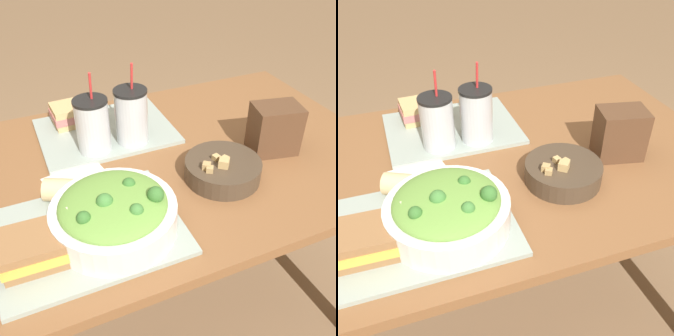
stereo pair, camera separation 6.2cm
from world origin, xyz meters
The scene contains 14 objects.
ground_plane centered at (0.00, 0.00, 0.00)m, with size 12.00×12.00×0.00m, color #846647.
dining_table centered at (0.00, 0.00, 0.63)m, with size 1.44×0.84×0.72m.
tray_near centered at (-0.21, -0.21, 0.73)m, with size 0.41×0.32×0.01m.
tray_far centered at (-0.05, 0.21, 0.73)m, with size 0.41×0.32×0.01m.
salad_bowl centered at (-0.15, -0.23, 0.79)m, with size 0.28×0.28×0.11m.
soup_bowl centered at (0.18, -0.15, 0.75)m, with size 0.20×0.20×0.08m.
sandwich_near centered at (-0.33, -0.25, 0.77)m, with size 0.15×0.12×0.06m.
baguette_near centered at (-0.22, -0.08, 0.77)m, with size 0.13×0.10×0.06m.
sandwich_far centered at (-0.12, 0.29, 0.77)m, with size 0.16×0.11×0.06m.
baguette_far centered at (-0.07, 0.33, 0.77)m, with size 0.10×0.08×0.06m.
drink_cup_dark centered at (-0.10, 0.11, 0.81)m, with size 0.10×0.10×0.24m.
drink_cup_red centered at (0.01, 0.11, 0.81)m, with size 0.10×0.10×0.25m.
chip_bag centered at (0.38, -0.09, 0.80)m, with size 0.15×0.12×0.14m.
napkin_folded centered at (-0.19, 0.00, 0.73)m, with size 0.18×0.14×0.00m.
Camera 1 is at (-0.30, -0.86, 1.38)m, focal length 42.00 mm.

